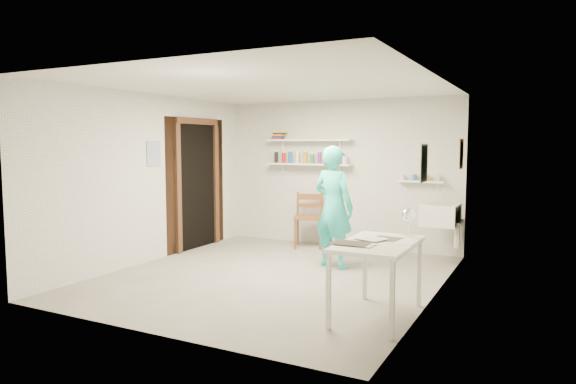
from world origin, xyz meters
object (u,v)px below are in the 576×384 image
at_px(wall_clock, 336,185).
at_px(work_table, 377,280).
at_px(desk_lamp, 409,215).
at_px(wooden_chair, 309,218).
at_px(man, 334,207).
at_px(belfast_sink, 441,214).

distance_m(wall_clock, work_table, 2.40).
xyz_separation_m(wall_clock, desk_lamp, (1.39, -1.49, -0.15)).
distance_m(wall_clock, wooden_chair, 1.32).
xyz_separation_m(man, desk_lamp, (1.34, -1.28, 0.13)).
height_order(wall_clock, wooden_chair, wall_clock).
distance_m(belfast_sink, wall_clock, 1.53).
xyz_separation_m(wall_clock, work_table, (1.21, -1.94, -0.74)).
bearing_deg(belfast_sink, work_table, -92.42).
bearing_deg(work_table, belfast_sink, 87.58).
height_order(wooden_chair, work_table, wooden_chair).
height_order(man, wooden_chair, man).
height_order(wall_clock, desk_lamp, wall_clock).
bearing_deg(desk_lamp, wall_clock, 133.03).
distance_m(man, wall_clock, 0.35).
relative_size(belfast_sink, work_table, 0.54).
distance_m(wall_clock, desk_lamp, 2.05).
height_order(belfast_sink, wooden_chair, wooden_chair).
relative_size(wall_clock, desk_lamp, 2.15).
bearing_deg(work_table, desk_lamp, 67.58).
relative_size(belfast_sink, desk_lamp, 4.31).
bearing_deg(wall_clock, belfast_sink, 41.00).
bearing_deg(man, desk_lamp, 150.48).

